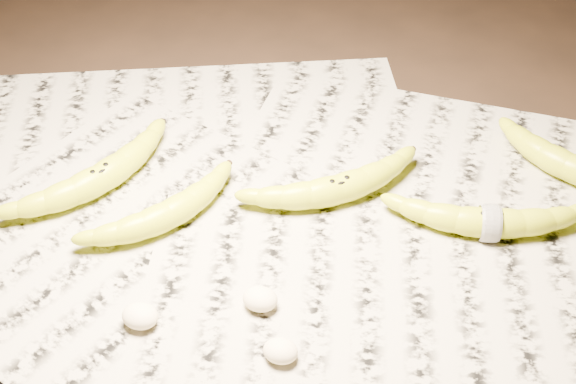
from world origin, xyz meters
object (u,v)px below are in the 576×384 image
(banana_left_b, at_px, (168,212))
(banana_taped, at_px, (490,220))
(banana_center, at_px, (338,187))
(banana_upper_a, at_px, (568,163))
(banana_left_a, at_px, (100,176))

(banana_left_b, distance_m, banana_taped, 0.34)
(banana_left_b, height_order, banana_taped, same)
(banana_center, bearing_deg, banana_upper_a, -12.70)
(banana_left_a, xyz_separation_m, banana_left_b, (0.10, -0.03, -0.00))
(banana_left_a, height_order, banana_left_b, banana_left_a)
(banana_left_b, xyz_separation_m, banana_center, (0.16, 0.09, 0.00))
(banana_taped, bearing_deg, banana_center, 165.89)
(banana_upper_a, bearing_deg, banana_center, -130.84)
(banana_center, distance_m, banana_upper_a, 0.27)
(banana_left_a, bearing_deg, banana_taped, -55.23)
(banana_left_b, relative_size, banana_upper_a, 0.96)
(banana_center, relative_size, banana_taped, 0.95)
(banana_center, xyz_separation_m, banana_upper_a, (0.24, 0.12, -0.00))
(banana_left_b, relative_size, banana_center, 0.90)
(banana_left_b, xyz_separation_m, banana_taped, (0.33, 0.09, 0.00))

